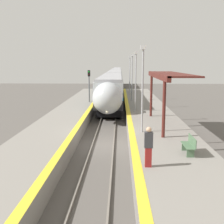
% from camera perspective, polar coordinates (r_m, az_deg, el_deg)
% --- Properties ---
extents(ground_plane, '(120.00, 120.00, 0.00)m').
position_cam_1_polar(ground_plane, '(19.18, -1.83, -6.82)').
color(ground_plane, '#56514C').
extents(rail_left, '(0.08, 90.00, 0.15)m').
position_cam_1_polar(rail_left, '(19.21, -3.99, -6.57)').
color(rail_left, slate).
rests_on(rail_left, ground_plane).
extents(rail_right, '(0.08, 90.00, 0.15)m').
position_cam_1_polar(rail_right, '(19.13, 0.34, -6.62)').
color(rail_right, slate).
rests_on(rail_right, ground_plane).
extents(train, '(2.90, 92.54, 4.01)m').
position_cam_1_polar(train, '(70.13, 0.73, 7.18)').
color(train, black).
rests_on(train, ground_plane).
extents(platform_right, '(4.35, 64.00, 1.04)m').
position_cam_1_polar(platform_right, '(19.20, 9.87, -5.33)').
color(platform_right, gray).
rests_on(platform_right, ground_plane).
extents(platform_left, '(3.73, 64.00, 1.04)m').
position_cam_1_polar(platform_left, '(19.58, -12.39, -5.12)').
color(platform_left, gray).
rests_on(platform_left, ground_plane).
extents(platform_bench, '(0.44, 1.46, 0.89)m').
position_cam_1_polar(platform_bench, '(14.55, 15.50, -6.44)').
color(platform_bench, '#4C6B4C').
rests_on(platform_bench, platform_right).
extents(person_waiting, '(0.36, 0.23, 1.78)m').
position_cam_1_polar(person_waiting, '(12.29, 7.43, -6.88)').
color(person_waiting, maroon).
rests_on(person_waiting, platform_right).
extents(railway_signal, '(0.28, 0.28, 4.74)m').
position_cam_1_polar(railway_signal, '(32.90, -4.66, 5.21)').
color(railway_signal, '#59595E').
rests_on(railway_signal, ground_plane).
extents(lamppost_near, '(0.36, 0.20, 5.57)m').
position_cam_1_polar(lamppost_near, '(18.21, 6.24, 5.75)').
color(lamppost_near, '#9E9EA3').
rests_on(lamppost_near, platform_right).
extents(lamppost_mid, '(0.36, 0.20, 5.57)m').
position_cam_1_polar(lamppost_mid, '(26.42, 4.83, 7.01)').
color(lamppost_mid, '#9E9EA3').
rests_on(lamppost_mid, platform_right).
extents(lamppost_far, '(0.36, 0.20, 5.57)m').
position_cam_1_polar(lamppost_far, '(34.63, 4.09, 7.66)').
color(lamppost_far, '#9E9EA3').
rests_on(lamppost_far, platform_right).
extents(lamppost_farthest, '(0.36, 0.20, 5.57)m').
position_cam_1_polar(lamppost_farthest, '(42.85, 3.63, 8.07)').
color(lamppost_farthest, '#9E9EA3').
rests_on(lamppost_farthest, platform_right).
extents(station_canopy, '(2.02, 10.04, 3.79)m').
position_cam_1_polar(station_canopy, '(20.54, 10.75, 7.04)').
color(station_canopy, '#511E19').
rests_on(station_canopy, platform_right).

